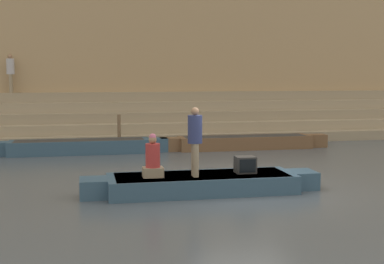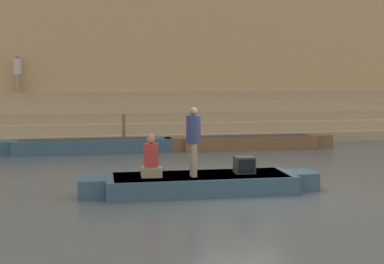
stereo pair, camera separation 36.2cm
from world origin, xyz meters
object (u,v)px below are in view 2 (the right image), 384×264
person_standing (193,137)px  moored_boat_shore (84,146)px  tv_set (244,165)px  moored_boat_distant (250,142)px  mooring_post (124,131)px  person_rowing (151,160)px  person_on_steps (18,71)px  rowboat_main (200,183)px

person_standing → moored_boat_shore: size_ratio=0.26×
tv_set → moored_boat_distant: bearing=69.3°
tv_set → mooring_post: bearing=104.0°
tv_set → moored_boat_shore: size_ratio=0.08×
mooring_post → person_rowing: bearing=-88.0°
moored_boat_distant → mooring_post: size_ratio=4.98×
tv_set → person_on_steps: bearing=117.3°
moored_boat_distant → mooring_post: 4.80m
moored_boat_distant → tv_set: bearing=-111.2°
person_standing → moored_boat_distant: size_ratio=0.25×
person_rowing → person_standing: bearing=-5.2°
person_rowing → moored_boat_shore: 7.28m
tv_set → moored_boat_shore: (-4.02, 6.96, -0.38)m
moored_boat_shore → mooring_post: size_ratio=4.84×
person_standing → moored_boat_shore: bearing=103.0°
person_standing → moored_boat_distant: 8.02m
person_standing → mooring_post: (-1.26, 8.17, -0.72)m
moored_boat_shore → rowboat_main: bearing=-62.0°
person_rowing → moored_boat_distant: 8.34m
person_rowing → moored_boat_distant: person_rowing is taller
moored_boat_shore → moored_boat_distant: bearing=5.4°
rowboat_main → person_standing: size_ratio=3.53×
tv_set → person_rowing: bearing=178.5°
mooring_post → tv_set: bearing=-72.2°
person_standing → person_on_steps: 12.94m
moored_boat_shore → moored_boat_distant: size_ratio=0.97×
rowboat_main → tv_set: bearing=4.2°
person_on_steps → rowboat_main: bearing=102.6°
mooring_post → person_on_steps: 5.96m
rowboat_main → person_standing: (-0.20, -0.16, 1.14)m
person_rowing → person_on_steps: (-4.58, 11.46, 2.13)m
moored_boat_shore → person_on_steps: size_ratio=3.86×
person_standing → tv_set: 1.50m
moored_boat_distant → person_on_steps: (-8.98, 4.40, 2.71)m
person_standing → tv_set: (1.29, 0.20, -0.74)m
person_rowing → tv_set: size_ratio=2.14×
moored_boat_shore → person_rowing: bearing=-70.8°
person_rowing → moored_boat_shore: person_rowing is taller
person_rowing → person_on_steps: person_on_steps is taller
mooring_post → moored_boat_distant: bearing=-12.1°
person_rowing → tv_set: (2.28, 0.09, -0.20)m
person_rowing → mooring_post: person_rowing is taller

